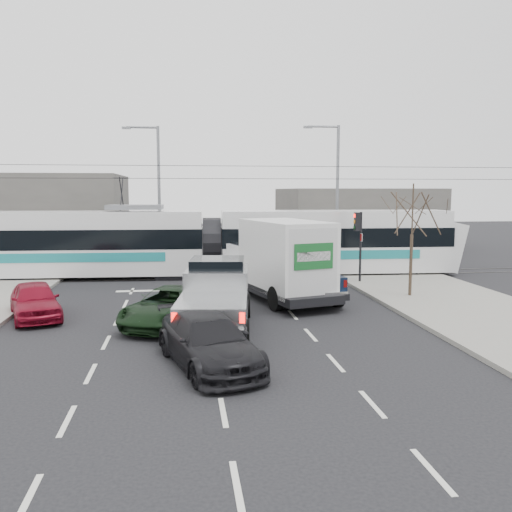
{
  "coord_description": "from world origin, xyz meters",
  "views": [
    {
      "loc": [
        -2.52,
        -20.36,
        4.83
      ],
      "look_at": [
        0.87,
        4.49,
        1.8
      ],
      "focal_mm": 38.0,
      "sensor_mm": 36.0,
      "label": 1
    }
  ],
  "objects": [
    {
      "name": "green_car",
      "position": [
        -3.03,
        -0.93,
        0.67
      ],
      "size": [
        4.01,
        5.35,
        1.35
      ],
      "primitive_type": "imported",
      "rotation": [
        0.0,
        0.0,
        -0.42
      ],
      "color": "black",
      "rests_on": "ground"
    },
    {
      "name": "sidewalk_right",
      "position": [
        9.0,
        0.0,
        0.07
      ],
      "size": [
        6.0,
        60.0,
        0.15
      ],
      "primitive_type": "cube",
      "color": "gray",
      "rests_on": "ground"
    },
    {
      "name": "tram",
      "position": [
        -0.94,
        9.99,
        1.96
      ],
      "size": [
        27.14,
        4.01,
        5.52
      ],
      "rotation": [
        0.0,
        0.0,
        -0.05
      ],
      "color": "silver",
      "rests_on": "ground"
    },
    {
      "name": "bare_tree",
      "position": [
        7.6,
        2.5,
        3.79
      ],
      "size": [
        2.4,
        2.4,
        5.0
      ],
      "color": "#47382B",
      "rests_on": "ground"
    },
    {
      "name": "ground",
      "position": [
        0.0,
        0.0,
        0.0
      ],
      "size": [
        120.0,
        120.0,
        0.0
      ],
      "primitive_type": "plane",
      "color": "black",
      "rests_on": "ground"
    },
    {
      "name": "box_truck",
      "position": [
        1.7,
        2.91,
        1.76
      ],
      "size": [
        4.24,
        7.51,
        3.56
      ],
      "rotation": [
        0.0,
        0.0,
        0.27
      ],
      "color": "black",
      "rests_on": "ground"
    },
    {
      "name": "building_left",
      "position": [
        -14.0,
        22.0,
        3.0
      ],
      "size": [
        14.0,
        10.0,
        6.0
      ],
      "primitive_type": "cube",
      "color": "#66625D",
      "rests_on": "ground"
    },
    {
      "name": "building_right",
      "position": [
        12.0,
        24.0,
        2.5
      ],
      "size": [
        12.0,
        10.0,
        5.0
      ],
      "primitive_type": "cube",
      "color": "#66625D",
      "rests_on": "ground"
    },
    {
      "name": "street_lamp_near",
      "position": [
        7.31,
        14.0,
        5.11
      ],
      "size": [
        2.38,
        0.25,
        9.0
      ],
      "color": "slate",
      "rests_on": "ground"
    },
    {
      "name": "catenary",
      "position": [
        0.0,
        10.0,
        3.88
      ],
      "size": [
        60.0,
        0.2,
        7.0
      ],
      "color": "black",
      "rests_on": "ground"
    },
    {
      "name": "traffic_signal",
      "position": [
        6.47,
        6.5,
        2.74
      ],
      "size": [
        0.44,
        0.44,
        3.6
      ],
      "color": "black",
      "rests_on": "ground"
    },
    {
      "name": "silver_pickup",
      "position": [
        -1.38,
        -1.6,
        1.18
      ],
      "size": [
        3.06,
        6.78,
        2.38
      ],
      "rotation": [
        0.0,
        0.0,
        -0.13
      ],
      "color": "black",
      "rests_on": "ground"
    },
    {
      "name": "street_lamp_far",
      "position": [
        -4.19,
        16.0,
        5.11
      ],
      "size": [
        2.38,
        0.25,
        9.0
      ],
      "color": "slate",
      "rests_on": "ground"
    },
    {
      "name": "red_car",
      "position": [
        -8.12,
        0.76,
        0.7
      ],
      "size": [
        2.92,
        4.42,
        1.4
      ],
      "primitive_type": "imported",
      "rotation": [
        0.0,
        0.0,
        0.34
      ],
      "color": "maroon",
      "rests_on": "ground"
    },
    {
      "name": "rails",
      "position": [
        0.0,
        10.0,
        0.01
      ],
      "size": [
        60.0,
        1.6,
        0.03
      ],
      "primitive_type": "cube",
      "color": "#33302D",
      "rests_on": "ground"
    },
    {
      "name": "dark_car",
      "position": [
        -1.85,
        -5.8,
        0.7
      ],
      "size": [
        3.24,
        5.18,
        1.4
      ],
      "primitive_type": "imported",
      "rotation": [
        0.0,
        0.0,
        0.29
      ],
      "color": "black",
      "rests_on": "ground"
    },
    {
      "name": "navy_pickup",
      "position": [
        2.69,
        3.09,
        1.11
      ],
      "size": [
        2.7,
        5.58,
        2.25
      ],
      "rotation": [
        0.0,
        0.0,
        0.14
      ],
      "color": "black",
      "rests_on": "ground"
    }
  ]
}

